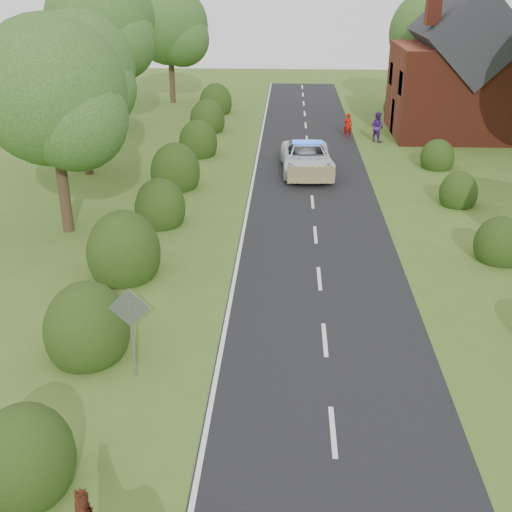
# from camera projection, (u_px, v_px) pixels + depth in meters

# --- Properties ---
(ground) EXTENTS (120.00, 120.00, 0.00)m
(ground) POSITION_uv_depth(u_px,v_px,m) (333.00, 432.00, 14.63)
(ground) COLOR #486524
(road) EXTENTS (6.00, 70.00, 0.02)m
(road) POSITION_uv_depth(u_px,v_px,m) (313.00, 210.00, 28.32)
(road) COLOR black
(road) RESTS_ON ground
(road_markings) EXTENTS (4.96, 70.00, 0.01)m
(road_markings) POSITION_uv_depth(u_px,v_px,m) (276.00, 225.00, 26.50)
(road_markings) COLOR white
(road_markings) RESTS_ON road
(hedgerow_left) EXTENTS (2.75, 50.41, 3.00)m
(hedgerow_left) POSITION_uv_depth(u_px,v_px,m) (151.00, 217.00, 25.31)
(hedgerow_left) COLOR #1B3314
(hedgerow_left) RESTS_ON ground
(hedgerow_right) EXTENTS (2.10, 45.78, 2.10)m
(hedgerow_right) POSITION_uv_depth(u_px,v_px,m) (491.00, 233.00, 24.33)
(hedgerow_right) COLOR #1B3314
(hedgerow_right) RESTS_ON ground
(tree_left_a) EXTENTS (5.74, 5.60, 8.38)m
(tree_left_a) POSITION_uv_depth(u_px,v_px,m) (57.00, 98.00, 23.75)
(tree_left_a) COLOR #332316
(tree_left_a) RESTS_ON ground
(tree_left_b) EXTENTS (5.74, 5.60, 8.07)m
(tree_left_b) POSITION_uv_depth(u_px,v_px,m) (83.00, 75.00, 31.24)
(tree_left_b) COLOR #332316
(tree_left_b) RESTS_ON ground
(tree_left_c) EXTENTS (6.97, 6.80, 10.22)m
(tree_left_c) POSITION_uv_depth(u_px,v_px,m) (105.00, 26.00, 39.80)
(tree_left_c) COLOR #332316
(tree_left_c) RESTS_ON ground
(tree_left_d) EXTENTS (6.15, 6.00, 8.89)m
(tree_left_d) POSITION_uv_depth(u_px,v_px,m) (173.00, 29.00, 49.20)
(tree_left_d) COLOR #332316
(tree_left_d) RESTS_ON ground
(tree_right_c) EXTENTS (6.15, 6.00, 8.58)m
(tree_right_c) POSITION_uv_depth(u_px,v_px,m) (434.00, 36.00, 46.58)
(tree_right_c) COLOR #332316
(tree_right_c) RESTS_ON ground
(road_sign) EXTENTS (1.06, 0.08, 2.53)m
(road_sign) POSITION_uv_depth(u_px,v_px,m) (131.00, 320.00, 16.02)
(road_sign) COLOR gray
(road_sign) RESTS_ON ground
(house) EXTENTS (8.00, 7.40, 9.17)m
(house) POSITION_uv_depth(u_px,v_px,m) (460.00, 74.00, 40.03)
(house) COLOR maroon
(house) RESTS_ON ground
(police_van) EXTENTS (2.85, 5.71, 1.69)m
(police_van) POSITION_uv_depth(u_px,v_px,m) (307.00, 158.00, 33.29)
(police_van) COLOR silver
(police_van) RESTS_ON ground
(pedestrian_red) EXTENTS (0.58, 0.41, 1.53)m
(pedestrian_red) POSITION_uv_depth(u_px,v_px,m) (348.00, 125.00, 40.40)
(pedestrian_red) COLOR #A21009
(pedestrian_red) RESTS_ON ground
(pedestrian_purple) EXTENTS (1.12, 1.11, 1.82)m
(pedestrian_purple) POSITION_uv_depth(u_px,v_px,m) (377.00, 127.00, 39.38)
(pedestrian_purple) COLOR #462070
(pedestrian_purple) RESTS_ON ground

